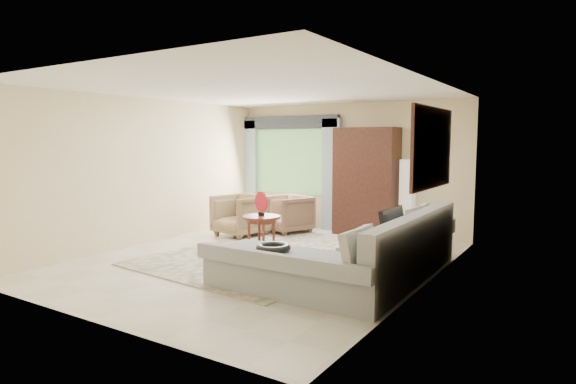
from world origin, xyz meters
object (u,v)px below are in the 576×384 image
Objects in this scene: coffee_table at (261,234)px; potted_plant at (255,213)px; armchair_left at (240,215)px; floor_lamp at (407,200)px; sectional_sofa at (365,260)px; armchair_right at (287,214)px; armoire at (366,182)px; tv_screen at (393,226)px.

coffee_table reaches higher than potted_plant.
floor_lamp is at bearing 37.07° from armchair_left.
armchair_left is 0.59× the size of floor_lamp.
sectional_sofa is 4.75m from potted_plant.
potted_plant is (-0.56, 1.23, -0.16)m from armchair_left.
armchair_right reaches higher than coffee_table.
coffee_table is 0.75× the size of armchair_right.
armchair_right is (-2.70, 2.34, 0.09)m from sectional_sofa.
armoire is 1.40× the size of floor_lamp.
floor_lamp reaches higher than sectional_sofa.
coffee_table is (-2.09, 0.58, 0.04)m from sectional_sofa.
tv_screen is at bearing -75.29° from floor_lamp.
floor_lamp reaches higher than potted_plant.
floor_lamp is (0.80, 0.06, -0.30)m from armoire.
sectional_sofa is at bearing -14.41° from armchair_left.
floor_lamp is at bearing 2.76° from potted_plant.
armchair_left reaches higher than armchair_right.
sectional_sofa reaches higher than armchair_right.
armchair_right is at bearing -159.15° from armoire.
armoire is at bearing 113.06° from sectional_sofa.
tv_screen is 1.51× the size of potted_plant.
armchair_left is at bearing -105.61° from armchair_right.
sectional_sofa is 4.16× the size of armchair_right.
tv_screen reaches higher than coffee_table.
armchair_left is (-1.20, 0.98, 0.08)m from coffee_table.
armchair_left is (-3.29, 1.56, 0.12)m from sectional_sofa.
potted_plant is (-3.85, 2.79, -0.04)m from sectional_sofa.
armchair_left is 0.98m from armchair_right.
tv_screen is 0.83× the size of armchair_left.
potted_plant is at bearing -177.70° from armoire.
armchair_left is at bearing -153.96° from floor_lamp.
sectional_sofa is at bearing -35.99° from potted_plant.
tv_screen is 1.19× the size of coffee_table.
floor_lamp is at bearing 98.33° from sectional_sofa.
armchair_left is (-3.55, 1.27, -0.32)m from tv_screen.
floor_lamp reaches higher than tv_screen.
tv_screen is at bearing -7.00° from coffee_table.
potted_plant is at bearing 125.47° from armchair_left.
armchair_right is 2.38m from floor_lamp.
armoire is at bearing 119.93° from tv_screen.
tv_screen reaches higher than sectional_sofa.
tv_screen is 3.79m from armchair_left.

